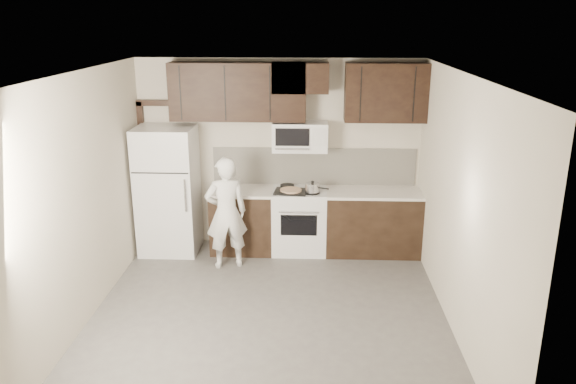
# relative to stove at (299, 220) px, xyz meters

# --- Properties ---
(floor) EXTENTS (4.50, 4.50, 0.00)m
(floor) POSITION_rel_stove_xyz_m (-0.30, -1.94, -0.46)
(floor) COLOR #504D4B
(floor) RESTS_ON ground
(back_wall) EXTENTS (4.00, 0.00, 4.00)m
(back_wall) POSITION_rel_stove_xyz_m (-0.30, 0.31, 0.89)
(back_wall) COLOR #BCB4A0
(back_wall) RESTS_ON ground
(ceiling) EXTENTS (4.50, 4.50, 0.00)m
(ceiling) POSITION_rel_stove_xyz_m (-0.30, -1.94, 2.24)
(ceiling) COLOR white
(ceiling) RESTS_ON back_wall
(counter_run) EXTENTS (2.95, 0.64, 0.91)m
(counter_run) POSITION_rel_stove_xyz_m (0.30, 0.00, -0.00)
(counter_run) COLOR black
(counter_run) RESTS_ON floor
(stove) EXTENTS (0.76, 0.66, 0.94)m
(stove) POSITION_rel_stove_xyz_m (0.00, 0.00, 0.00)
(stove) COLOR silver
(stove) RESTS_ON floor
(backsplash) EXTENTS (2.90, 0.02, 0.54)m
(backsplash) POSITION_rel_stove_xyz_m (0.20, 0.30, 0.72)
(backsplash) COLOR beige
(backsplash) RESTS_ON counter_run
(upper_cabinets) EXTENTS (3.48, 0.35, 0.78)m
(upper_cabinets) POSITION_rel_stove_xyz_m (-0.09, 0.14, 1.82)
(upper_cabinets) COLOR black
(upper_cabinets) RESTS_ON back_wall
(microwave) EXTENTS (0.76, 0.42, 0.40)m
(microwave) POSITION_rel_stove_xyz_m (-0.00, 0.12, 1.19)
(microwave) COLOR silver
(microwave) RESTS_ON upper_cabinets
(refrigerator) EXTENTS (0.80, 0.76, 1.80)m
(refrigerator) POSITION_rel_stove_xyz_m (-1.85, -0.05, 0.44)
(refrigerator) COLOR silver
(refrigerator) RESTS_ON floor
(door_trim) EXTENTS (0.50, 0.08, 2.12)m
(door_trim) POSITION_rel_stove_xyz_m (-2.22, 0.27, 0.79)
(door_trim) COLOR black
(door_trim) RESTS_ON floor
(saucepan) EXTENTS (0.32, 0.20, 0.18)m
(saucepan) POSITION_rel_stove_xyz_m (0.18, -0.15, 0.53)
(saucepan) COLOR silver
(saucepan) RESTS_ON stove
(baking_tray) EXTENTS (0.47, 0.37, 0.02)m
(baking_tray) POSITION_rel_stove_xyz_m (-0.12, -0.11, 0.46)
(baking_tray) COLOR black
(baking_tray) RESTS_ON counter_run
(pizza) EXTENTS (0.33, 0.33, 0.02)m
(pizza) POSITION_rel_stove_xyz_m (-0.12, -0.11, 0.48)
(pizza) COLOR beige
(pizza) RESTS_ON baking_tray
(person) EXTENTS (0.64, 0.52, 1.52)m
(person) POSITION_rel_stove_xyz_m (-0.95, -0.57, 0.30)
(person) COLOR silver
(person) RESTS_ON floor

